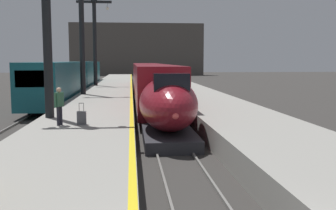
{
  "coord_description": "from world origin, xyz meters",
  "views": [
    {
      "loc": [
        -1.78,
        -5.17,
        3.9
      ],
      "look_at": [
        -0.03,
        13.41,
        1.8
      ],
      "focal_mm": 41.91,
      "sensor_mm": 36.0,
      "label": 1
    }
  ],
  "objects": [
    {
      "name": "regional_train_adjacent",
      "position": [
        -8.1,
        38.99,
        2.13
      ],
      "size": [
        2.85,
        36.6,
        3.8
      ],
      "color": "#145660",
      "rests_on": "ground"
    },
    {
      "name": "platform_right",
      "position": [
        4.05,
        24.75,
        0.53
      ],
      "size": [
        4.8,
        110.0,
        1.05
      ],
      "primitive_type": "cube",
      "color": "gray",
      "rests_on": "ground"
    },
    {
      "name": "rail_secondary_left",
      "position": [
        -8.85,
        27.5,
        0.06
      ],
      "size": [
        0.08,
        110.0,
        0.12
      ],
      "primitive_type": "cube",
      "color": "slate",
      "rests_on": "ground"
    },
    {
      "name": "highspeed_train_main",
      "position": [
        0.0,
        28.95,
        1.93
      ],
      "size": [
        2.92,
        38.05,
        3.6
      ],
      "color": "maroon",
      "rests_on": "ground"
    },
    {
      "name": "passenger_near_edge",
      "position": [
        -4.96,
        12.44,
        2.04
      ],
      "size": [
        0.39,
        0.49,
        1.69
      ],
      "color": "#23232D",
      "rests_on": "platform_left"
    },
    {
      "name": "platform_left_safety_stripe",
      "position": [
        -1.77,
        24.75,
        1.05
      ],
      "size": [
        0.2,
        107.8,
        0.01
      ],
      "primitive_type": "cube",
      "color": "yellow",
      "rests_on": "platform_left"
    },
    {
      "name": "platform_left",
      "position": [
        -4.05,
        24.75,
        0.53
      ],
      "size": [
        4.8,
        110.0,
        1.05
      ],
      "primitive_type": "cube",
      "color": "gray",
      "rests_on": "ground"
    },
    {
      "name": "rail_main_left",
      "position": [
        -0.75,
        27.5,
        0.06
      ],
      "size": [
        0.08,
        110.0,
        0.12
      ],
      "primitive_type": "cube",
      "color": "slate",
      "rests_on": "ground"
    },
    {
      "name": "rail_secondary_right",
      "position": [
        -7.35,
        27.5,
        0.06
      ],
      "size": [
        0.08,
        110.0,
        0.12
      ],
      "primitive_type": "cube",
      "color": "slate",
      "rests_on": "ground"
    },
    {
      "name": "rolling_suitcase",
      "position": [
        -4.02,
        12.56,
        1.35
      ],
      "size": [
        0.4,
        0.22,
        0.98
      ],
      "color": "#4C4C51",
      "rests_on": "platform_left"
    },
    {
      "name": "station_column_far",
      "position": [
        -5.9,
        29.07,
        7.14
      ],
      "size": [
        4.0,
        0.68,
        10.25
      ],
      "color": "black",
      "rests_on": "platform_left"
    },
    {
      "name": "station_column_distant",
      "position": [
        -5.9,
        41.11,
        6.91
      ],
      "size": [
        4.0,
        0.68,
        9.81
      ],
      "color": "black",
      "rests_on": "platform_left"
    },
    {
      "name": "terminus_back_wall",
      "position": [
        0.0,
        102.0,
        7.0
      ],
      "size": [
        36.0,
        2.0,
        14.0
      ],
      "primitive_type": "cube",
      "color": "#4C4742",
      "rests_on": "ground"
    },
    {
      "name": "rail_main_right",
      "position": [
        0.75,
        27.5,
        0.06
      ],
      "size": [
        0.08,
        110.0,
        0.12
      ],
      "primitive_type": "cube",
      "color": "slate",
      "rests_on": "ground"
    }
  ]
}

